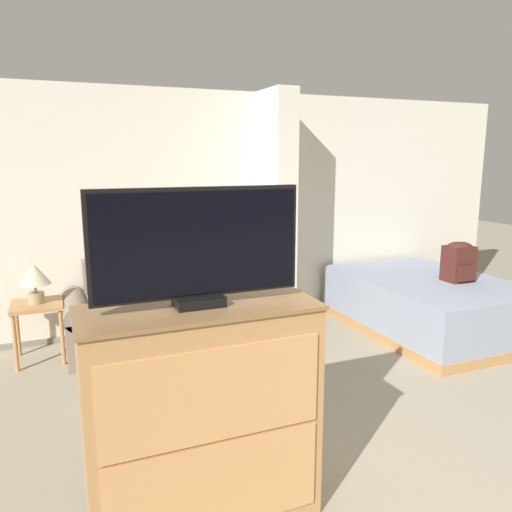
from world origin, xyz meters
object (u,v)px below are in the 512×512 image
(couch, at_px, (171,312))
(backpack, at_px, (459,261))
(coffee_table, at_px, (204,341))
(tv_dresser, at_px, (202,415))
(tv, at_px, (198,247))
(bed, at_px, (427,303))
(table_lamp, at_px, (34,277))

(couch, height_order, backpack, backpack)
(coffee_table, xyz_separation_m, tv_dresser, (-0.47, -1.54, 0.21))
(tv, height_order, bed, tv)
(table_lamp, bearing_deg, tv, -72.34)
(tv, distance_m, backpack, 3.83)
(bed, bearing_deg, backpack, -47.63)
(tv_dresser, xyz_separation_m, bed, (3.16, 1.93, -0.29))
(coffee_table, relative_size, backpack, 1.34)
(couch, height_order, tv, tv)
(table_lamp, bearing_deg, tv_dresser, -72.35)
(tv, bearing_deg, backpack, 27.00)
(tv_dresser, relative_size, bed, 0.56)
(bed, bearing_deg, coffee_table, -171.74)
(bed, bearing_deg, table_lamp, 170.40)
(backpack, bearing_deg, tv_dresser, -152.99)
(couch, relative_size, tv_dresser, 1.75)
(tv, height_order, backpack, tv)
(tv_dresser, relative_size, backpack, 2.79)
(tv, distance_m, bed, 3.88)
(tv_dresser, distance_m, bed, 3.71)
(couch, relative_size, backpack, 4.89)
(tv_dresser, bearing_deg, coffee_table, 73.12)
(table_lamp, xyz_separation_m, bed, (3.98, -0.67, -0.52))
(table_lamp, bearing_deg, backpack, -12.06)
(table_lamp, xyz_separation_m, tv_dresser, (0.83, -2.61, -0.23))
(couch, bearing_deg, coffee_table, -87.79)
(tv, bearing_deg, bed, 31.45)
(coffee_table, xyz_separation_m, tv, (-0.47, -1.54, 1.09))
(couch, xyz_separation_m, backpack, (2.93, -0.90, 0.48))
(coffee_table, relative_size, tv_dresser, 0.48)
(coffee_table, xyz_separation_m, bed, (2.69, 0.39, -0.08))
(table_lamp, height_order, tv_dresser, tv_dresser)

